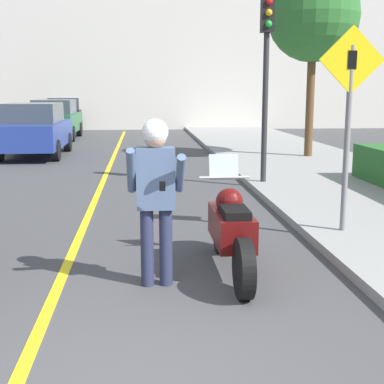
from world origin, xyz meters
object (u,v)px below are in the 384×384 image
at_px(traffic_light, 266,54).
at_px(motorcycle, 231,230).
at_px(parked_car_black, 67,113).
at_px(parked_car_blue, 35,129).
at_px(crossing_sign, 349,110).
at_px(parked_car_green, 56,119).
at_px(person_biker, 156,184).
at_px(street_tree, 314,16).

bearing_deg(traffic_light, motorcycle, -106.57).
xyz_separation_m(motorcycle, parked_car_black, (-5.09, 23.97, 0.35)).
distance_m(motorcycle, parked_car_blue, 12.31).
relative_size(crossing_sign, parked_car_black, 0.67).
height_order(motorcycle, traffic_light, traffic_light).
xyz_separation_m(traffic_light, parked_car_green, (-6.32, 12.34, -1.96)).
relative_size(motorcycle, parked_car_green, 0.53).
height_order(motorcycle, parked_car_black, parked_car_black).
height_order(parked_car_blue, parked_car_green, same).
xyz_separation_m(motorcycle, person_biker, (-0.86, -0.36, 0.60)).
xyz_separation_m(person_biker, crossing_sign, (2.67, 1.60, 0.70)).
bearing_deg(person_biker, crossing_sign, 30.92).
bearing_deg(parked_car_black, street_tree, -57.34).
xyz_separation_m(motorcycle, crossing_sign, (1.81, 1.24, 1.30)).
bearing_deg(traffic_light, person_biker, -113.23).
height_order(traffic_light, parked_car_black, traffic_light).
xyz_separation_m(parked_car_green, parked_car_black, (-0.37, 6.24, 0.00)).
xyz_separation_m(crossing_sign, street_tree, (2.17, 8.58, 2.37)).
bearing_deg(traffic_light, parked_car_black, 109.80).
relative_size(person_biker, parked_car_blue, 0.43).
relative_size(parked_car_blue, parked_car_black, 1.00).
relative_size(motorcycle, crossing_sign, 0.79).
bearing_deg(crossing_sign, motorcycle, -145.52).
height_order(parked_car_blue, parked_car_black, same).
bearing_deg(person_biker, motorcycle, 22.53).
bearing_deg(motorcycle, person_biker, -157.47).
bearing_deg(person_biker, parked_car_black, 99.86).
height_order(street_tree, parked_car_green, street_tree).
distance_m(motorcycle, parked_car_black, 24.51).
bearing_deg(traffic_light, street_tree, 61.86).
bearing_deg(parked_car_blue, traffic_light, -45.48).
xyz_separation_m(parked_car_blue, parked_car_green, (-0.32, 6.24, 0.00)).
bearing_deg(street_tree, parked_car_black, 122.66).
bearing_deg(parked_car_green, parked_car_blue, -87.07).
bearing_deg(motorcycle, crossing_sign, 34.48).
xyz_separation_m(motorcycle, traffic_light, (1.60, 5.38, 2.31)).
distance_m(traffic_light, parked_car_blue, 8.78).
relative_size(person_biker, street_tree, 0.33).
relative_size(person_biker, parked_car_black, 0.43).
bearing_deg(person_biker, street_tree, 64.58).
relative_size(parked_car_blue, parked_car_green, 1.00).
relative_size(motorcycle, parked_car_black, 0.53).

